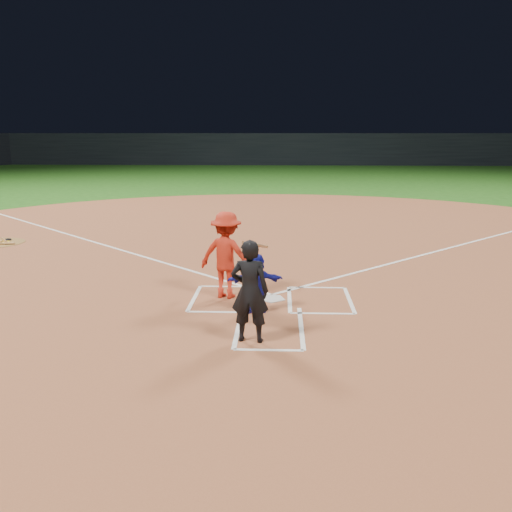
{
  "coord_description": "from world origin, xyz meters",
  "views": [
    {
      "loc": [
        0.17,
        -11.22,
        3.37
      ],
      "look_at": [
        -0.3,
        -0.4,
        1.0
      ],
      "focal_mm": 40.0,
      "sensor_mm": 36.0,
      "label": 1
    }
  ],
  "objects_px": {
    "umpire": "(250,291)",
    "catcher": "(256,283)",
    "home_plate": "(271,299)",
    "batter_at_plate": "(226,255)"
  },
  "relations": [
    {
      "from": "catcher",
      "to": "batter_at_plate",
      "type": "xyz_separation_m",
      "value": [
        -0.65,
        0.99,
        0.31
      ]
    },
    {
      "from": "catcher",
      "to": "home_plate",
      "type": "bearing_deg",
      "value": -119.14
    },
    {
      "from": "catcher",
      "to": "umpire",
      "type": "distance_m",
      "value": 1.56
    },
    {
      "from": "home_plate",
      "to": "umpire",
      "type": "distance_m",
      "value": 2.56
    },
    {
      "from": "home_plate",
      "to": "catcher",
      "type": "bearing_deg",
      "value": 71.9
    },
    {
      "from": "home_plate",
      "to": "umpire",
      "type": "bearing_deg",
      "value": 82.52
    },
    {
      "from": "batter_at_plate",
      "to": "home_plate",
      "type": "bearing_deg",
      "value": -7.78
    },
    {
      "from": "umpire",
      "to": "catcher",
      "type": "bearing_deg",
      "value": -84.61
    },
    {
      "from": "umpire",
      "to": "batter_at_plate",
      "type": "distance_m",
      "value": 2.6
    },
    {
      "from": "home_plate",
      "to": "batter_at_plate",
      "type": "bearing_deg",
      "value": -7.78
    }
  ]
}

